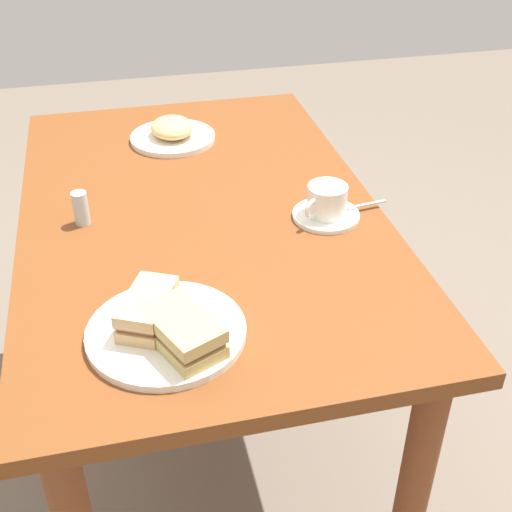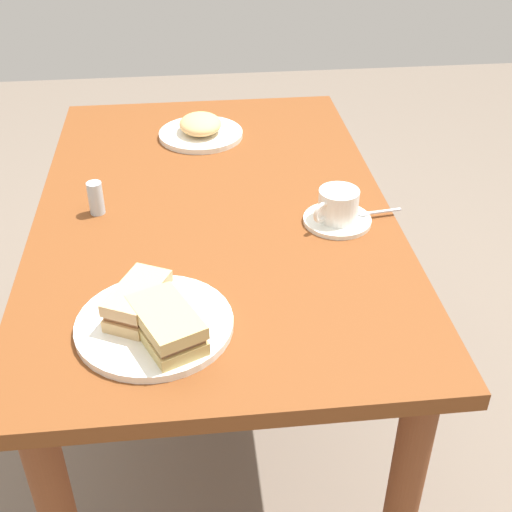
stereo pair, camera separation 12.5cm
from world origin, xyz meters
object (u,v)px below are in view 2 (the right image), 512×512
Objects in this scene: sandwich_plate at (155,325)px; sandwich_back at (167,325)px; salt_shaker at (96,198)px; dining_table at (215,250)px; coffee_saucer at (337,220)px; coffee_cup at (338,204)px; sandwich_front at (138,301)px; side_plate at (201,134)px; spoon at (372,213)px.

sandwich_back is at bearing -152.77° from sandwich_plate.
sandwich_back is 0.46m from salt_shaker.
salt_shaker is (-0.01, 0.25, 0.16)m from dining_table.
coffee_saucer is 1.97× the size of salt_shaker.
dining_table is 11.88× the size of coffee_cup.
salt_shaker reaches higher than sandwich_front.
spoon is at bearing -142.76° from side_plate.
salt_shaker is at bearing 81.79° from spoon.
salt_shaker reaches higher than side_plate.
salt_shaker is (0.09, 0.50, 0.03)m from coffee_saucer.
coffee_saucer is 0.04m from coffee_cup.
sandwich_plate is 1.86× the size of coffee_saucer.
sandwich_front is 0.08m from sandwich_back.
sandwich_front is 0.90× the size of sandwich_back.
sandwich_front is at bearing 45.92° from sandwich_plate.
coffee_cup is at bearing -51.25° from sandwich_plate.
coffee_saucer is (0.35, -0.35, -0.04)m from sandwich_back.
sandwich_front is at bearing 124.69° from coffee_saucer.
salt_shaker is at bearing 18.87° from sandwich_back.
sandwich_back is at bearing -161.13° from salt_shaker.
coffee_saucer is (0.30, -0.38, -0.00)m from sandwich_plate.
salt_shaker is (0.09, 0.50, -0.01)m from coffee_cup.
dining_table is at bearing -16.73° from sandwich_plate.
side_plate is at bearing 37.24° from spoon.
sandwich_front is (0.02, 0.02, 0.03)m from sandwich_plate.
sandwich_back is 0.56m from spoon.
dining_table is 4.61× the size of sandwich_plate.
spoon is (0.01, -0.08, -0.03)m from coffee_cup.
spoon is at bearing -82.38° from coffee_saucer.
sandwich_front is at bearing -164.57° from salt_shaker.
spoon is 1.37× the size of salt_shaker.
salt_shaker reaches higher than sandwich_plate.
sandwich_front is at bearing 34.82° from sandwich_back.
salt_shaker is (0.08, 0.58, 0.02)m from spoon.
side_plate is (0.46, 0.27, 0.00)m from coffee_saucer.
coffee_saucer is 0.51m from salt_shaker.
salt_shaker is at bearing 17.86° from sandwich_plate.
sandwich_back is at bearing 167.65° from dining_table.
sandwich_plate is at bearing -134.08° from sandwich_front.
coffee_saucer is at bearing -45.52° from sandwich_back.
sandwich_back is at bearing -145.18° from sandwich_front.
salt_shaker reaches higher than spoon.
side_plate is (0.76, -0.11, 0.00)m from sandwich_plate.
sandwich_plate reaches higher than coffee_saucer.
dining_table is at bearing 74.62° from spoon.
spoon is (0.36, -0.43, -0.03)m from sandwich_back.
side_plate is 0.44m from salt_shaker.
sandwich_front is at bearing 158.91° from dining_table.
side_plate is (0.81, -0.09, -0.03)m from sandwich_back.
spoon reaches higher than dining_table.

